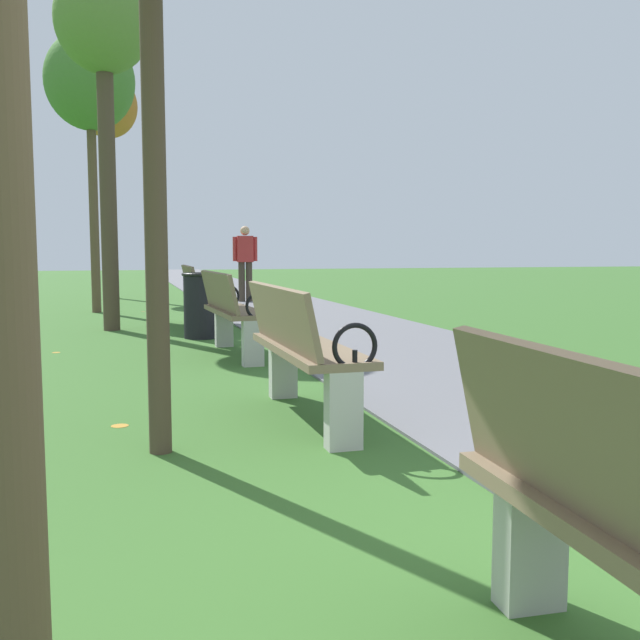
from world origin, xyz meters
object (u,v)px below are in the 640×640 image
(tree_3, at_px, (103,33))
(trash_bin, at_px, (201,305))
(park_bench_3, at_px, (232,311))
(park_bench_4, at_px, (200,293))
(tree_4, at_px, (90,84))
(pedestrian_walking, at_px, (245,259))
(park_bench_2, at_px, (301,348))
(tree_5, at_px, (108,109))

(tree_3, xyz_separation_m, trash_bin, (1.12, -1.24, -3.64))
(park_bench_3, bearing_deg, park_bench_4, 90.00)
(tree_4, xyz_separation_m, trash_bin, (1.41, -4.31, -3.62))
(park_bench_4, height_order, pedestrian_walking, pedestrian_walking)
(park_bench_4, distance_m, tree_4, 4.80)
(park_bench_2, bearing_deg, trash_bin, 91.82)
(park_bench_2, relative_size, tree_4, 0.32)
(tree_4, height_order, pedestrian_walking, tree_4)
(park_bench_2, xyz_separation_m, tree_5, (-1.30, 12.92, 3.87))
(tree_5, relative_size, trash_bin, 6.15)
(tree_3, bearing_deg, tree_4, 95.43)
(park_bench_3, relative_size, tree_4, 0.33)
(tree_5, bearing_deg, park_bench_3, -82.54)
(park_bench_4, relative_size, tree_4, 0.32)
(park_bench_4, bearing_deg, tree_5, 100.86)
(trash_bin, bearing_deg, pedestrian_walking, 75.00)
(tree_5, distance_m, trash_bin, 9.23)
(tree_3, bearing_deg, park_bench_3, -66.32)
(tree_3, relative_size, tree_4, 1.00)
(park_bench_2, height_order, park_bench_3, same)
(pedestrian_walking, xyz_separation_m, trash_bin, (-1.62, -6.04, -0.50))
(park_bench_3, xyz_separation_m, tree_4, (-1.56, 5.96, 3.56))
(park_bench_4, distance_m, trash_bin, 1.51)
(tree_4, relative_size, tree_5, 0.96)
(tree_5, relative_size, pedestrian_walking, 3.19)
(tree_5, height_order, pedestrian_walking, tree_5)
(park_bench_2, height_order, trash_bin, park_bench_2)
(park_bench_4, height_order, trash_bin, park_bench_4)
(tree_4, height_order, tree_5, tree_5)
(park_bench_2, xyz_separation_m, park_bench_4, (-0.00, 6.15, 0.00))
(park_bench_2, bearing_deg, park_bench_4, 90.00)
(park_bench_3, xyz_separation_m, trash_bin, (-0.15, 1.65, -0.06))
(park_bench_2, distance_m, park_bench_4, 6.15)
(park_bench_3, height_order, tree_5, tree_5)
(park_bench_4, distance_m, pedestrian_walking, 4.78)
(park_bench_3, xyz_separation_m, tree_3, (-1.27, 2.89, 3.58))
(park_bench_2, distance_m, trash_bin, 4.65)
(tree_5, bearing_deg, tree_3, -89.73)
(park_bench_4, xyz_separation_m, pedestrian_walking, (1.47, 4.53, 0.44))
(park_bench_2, relative_size, park_bench_3, 0.99)
(park_bench_4, bearing_deg, pedestrian_walking, 72.03)
(tree_4, bearing_deg, pedestrian_walking, 29.62)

